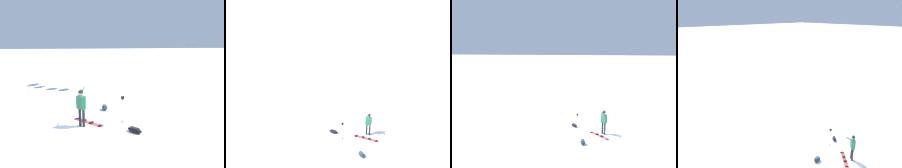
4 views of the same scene
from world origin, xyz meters
TOP-DOWN VIEW (x-y plane):
  - ground_plane at (0.00, 0.00)m, footprint 300.00×300.00m
  - snowboarder at (-0.07, 0.12)m, footprint 0.78×0.51m
  - snowboard at (0.26, -0.17)m, footprint 1.37×1.37m
  - gear_bag_large at (1.70, -1.27)m, footprint 0.58×0.37m
  - camera_tripod at (-0.25, -1.76)m, footprint 0.62×0.60m
  - gear_bag_small at (-1.18, -2.06)m, footprint 0.70×0.67m

SIDE VIEW (x-z plane):
  - ground_plane at x=0.00m, z-range 0.00..0.00m
  - snowboard at x=0.26m, z-range -0.03..0.07m
  - gear_bag_small at x=-1.18m, z-range 0.01..0.24m
  - gear_bag_large at x=1.70m, z-range 0.01..0.32m
  - camera_tripod at x=-0.25m, z-range 0.29..1.68m
  - snowboarder at x=-0.07m, z-range 0.19..2.00m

